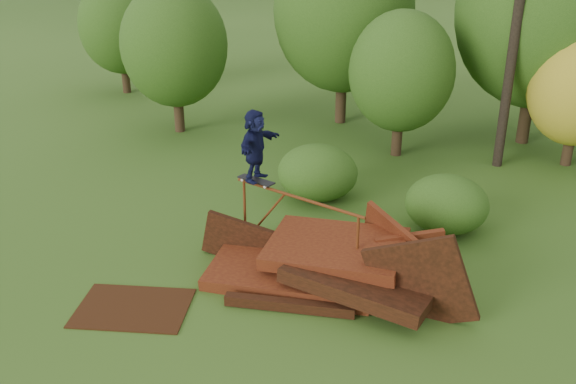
% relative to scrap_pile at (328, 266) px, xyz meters
% --- Properties ---
extents(ground, '(240.00, 240.00, 0.00)m').
position_rel_scrap_pile_xyz_m(ground, '(-0.29, -1.33, -0.40)').
color(ground, '#2D5116').
rests_on(ground, ground).
extents(scrap_pile, '(6.02, 3.16, 2.23)m').
position_rel_scrap_pile_xyz_m(scrap_pile, '(0.00, 0.00, 0.00)').
color(scrap_pile, '#48160C').
rests_on(scrap_pile, ground).
extents(grind_rail, '(3.09, 1.07, 1.59)m').
position_rel_scrap_pile_xyz_m(grind_rail, '(-0.84, 0.56, 0.80)').
color(grind_rail, '#672D10').
rests_on(grind_rail, ground).
extents(skateboard, '(0.91, 0.50, 0.09)m').
position_rel_scrap_pile_xyz_m(skateboard, '(-1.90, 0.91, 1.26)').
color(skateboard, black).
rests_on(skateboard, grind_rail).
extents(skater, '(0.64, 1.48, 1.55)m').
position_rel_scrap_pile_xyz_m(skater, '(-1.90, 0.91, 2.05)').
color(skater, '#111438').
rests_on(skater, skateboard).
extents(flat_plate, '(2.40, 1.96, 0.03)m').
position_rel_scrap_pile_xyz_m(flat_plate, '(-3.26, -2.09, -0.39)').
color(flat_plate, '#371C0B').
rests_on(flat_plate, ground).
extents(tree_0, '(3.51, 3.51, 4.96)m').
position_rel_scrap_pile_xyz_m(tree_0, '(-7.55, 7.91, 2.53)').
color(tree_0, black).
rests_on(tree_0, ground).
extents(tree_1, '(4.77, 4.77, 6.64)m').
position_rel_scrap_pile_xyz_m(tree_1, '(-2.59, 10.74, 3.48)').
color(tree_1, black).
rests_on(tree_1, ground).
extents(tree_2, '(3.14, 3.14, 4.42)m').
position_rel_scrap_pile_xyz_m(tree_2, '(-0.07, 8.00, 2.21)').
color(tree_2, black).
rests_on(tree_2, ground).
extents(tree_3, '(5.17, 5.17, 7.17)m').
position_rel_scrap_pile_xyz_m(tree_3, '(3.62, 10.55, 3.79)').
color(tree_3, black).
rests_on(tree_3, ground).
extents(tree_6, '(3.35, 3.35, 4.68)m').
position_rel_scrap_pile_xyz_m(tree_6, '(-12.12, 11.83, 2.34)').
color(tree_6, black).
rests_on(tree_6, ground).
extents(shrub_left, '(2.10, 1.94, 1.46)m').
position_rel_scrap_pile_xyz_m(shrub_left, '(-1.43, 4.01, 0.33)').
color(shrub_left, '#214111').
rests_on(shrub_left, ground).
extents(shrub_right, '(1.94, 1.78, 1.37)m').
position_rel_scrap_pile_xyz_m(shrub_right, '(1.96, 3.20, 0.28)').
color(shrub_right, '#214111').
rests_on(shrub_right, ground).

